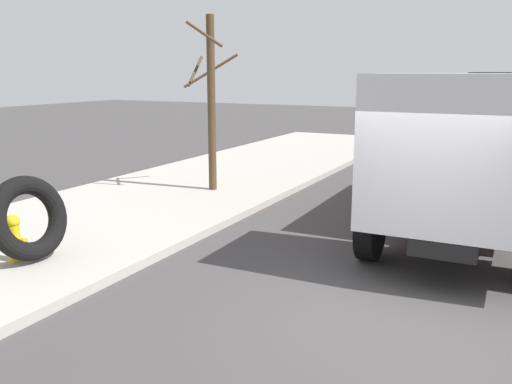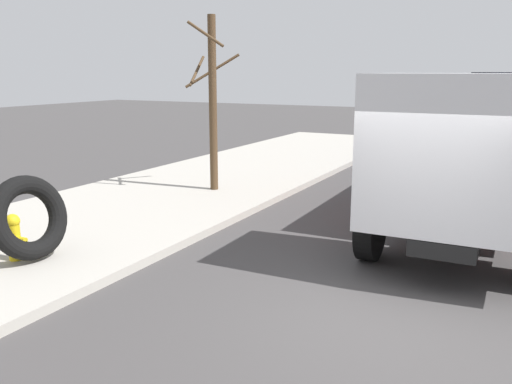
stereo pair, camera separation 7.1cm
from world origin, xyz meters
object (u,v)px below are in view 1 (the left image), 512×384
(dump_truck_red, at_px, (470,150))
(loose_tire, at_px, (28,218))
(dump_truck_blue, at_px, (499,116))
(bare_tree, at_px, (211,101))
(fire_hydrant, at_px, (14,236))

(dump_truck_red, bearing_deg, loose_tire, 130.92)
(dump_truck_blue, bearing_deg, loose_tire, 157.17)
(dump_truck_red, bearing_deg, bare_tree, 82.97)
(bare_tree, bearing_deg, dump_truck_red, -97.03)
(dump_truck_blue, relative_size, bare_tree, 1.70)
(fire_hydrant, relative_size, bare_tree, 0.18)
(fire_hydrant, relative_size, dump_truck_blue, 0.10)
(loose_tire, height_order, bare_tree, bare_tree)
(dump_truck_red, height_order, bare_tree, bare_tree)
(dump_truck_blue, distance_m, bare_tree, 9.99)
(fire_hydrant, bearing_deg, dump_truck_red, -49.39)
(fire_hydrant, height_order, bare_tree, bare_tree)
(fire_hydrant, bearing_deg, loose_tire, -58.98)
(fire_hydrant, height_order, loose_tire, loose_tire)
(dump_truck_red, bearing_deg, fire_hydrant, 130.61)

